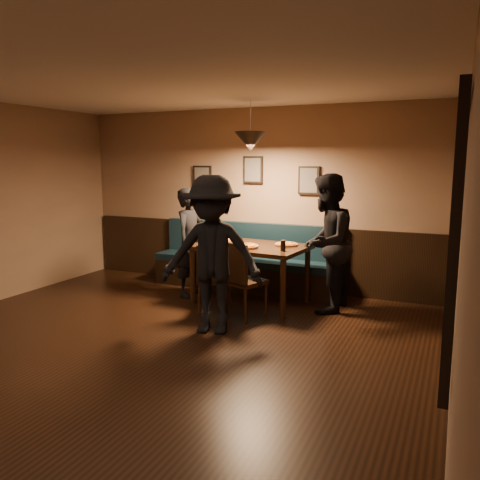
# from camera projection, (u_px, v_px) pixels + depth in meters

# --- Properties ---
(floor) EXTENTS (7.00, 7.00, 0.00)m
(floor) POSITION_uv_depth(u_px,v_px,m) (117.00, 366.00, 4.82)
(floor) COLOR black
(floor) RESTS_ON ground
(ceiling) EXTENTS (7.00, 7.00, 0.00)m
(ceiling) POSITION_uv_depth(u_px,v_px,m) (104.00, 69.00, 4.38)
(ceiling) COLOR silver
(ceiling) RESTS_ON ground
(wall_back) EXTENTS (6.00, 0.00, 6.00)m
(wall_back) POSITION_uv_depth(u_px,v_px,m) (254.00, 198.00, 7.75)
(wall_back) COLOR #8C704F
(wall_back) RESTS_ON ground
(wall_right) EXTENTS (0.00, 7.00, 7.00)m
(wall_right) POSITION_uv_depth(u_px,v_px,m) (461.00, 247.00, 3.39)
(wall_right) COLOR #8C704F
(wall_right) RESTS_ON ground
(wainscot) EXTENTS (5.88, 0.06, 1.00)m
(wainscot) POSITION_uv_depth(u_px,v_px,m) (253.00, 255.00, 7.87)
(wainscot) COLOR black
(wainscot) RESTS_ON ground
(booth_bench) EXTENTS (3.00, 0.60, 1.00)m
(booth_bench) POSITION_uv_depth(u_px,v_px,m) (246.00, 258.00, 7.63)
(booth_bench) COLOR #0F232D
(booth_bench) RESTS_ON ground
(window_frame) EXTENTS (0.06, 2.56, 1.86)m
(window_frame) POSITION_uv_depth(u_px,v_px,m) (456.00, 224.00, 3.84)
(window_frame) COLOR black
(window_frame) RESTS_ON wall_right
(window_glass) EXTENTS (0.00, 2.40, 2.40)m
(window_glass) POSITION_uv_depth(u_px,v_px,m) (452.00, 224.00, 3.85)
(window_glass) COLOR black
(window_glass) RESTS_ON wall_right
(picture_left) EXTENTS (0.32, 0.04, 0.42)m
(picture_left) POSITION_uv_depth(u_px,v_px,m) (202.00, 179.00, 8.04)
(picture_left) COLOR black
(picture_left) RESTS_ON wall_back
(picture_center) EXTENTS (0.32, 0.04, 0.42)m
(picture_center) POSITION_uv_depth(u_px,v_px,m) (253.00, 170.00, 7.66)
(picture_center) COLOR black
(picture_center) RESTS_ON wall_back
(picture_right) EXTENTS (0.32, 0.04, 0.42)m
(picture_right) POSITION_uv_depth(u_px,v_px,m) (309.00, 180.00, 7.32)
(picture_right) COLOR black
(picture_right) RESTS_ON wall_back
(pendant_lamp) EXTENTS (0.44, 0.44, 0.25)m
(pendant_lamp) POSITION_uv_depth(u_px,v_px,m) (251.00, 141.00, 6.62)
(pendant_lamp) COLOR black
(pendant_lamp) RESTS_ON ceiling
(dining_table) EXTENTS (1.63, 1.13, 0.83)m
(dining_table) POSITION_uv_depth(u_px,v_px,m) (250.00, 274.00, 6.91)
(dining_table) COLOR black
(dining_table) RESTS_ON floor
(chair_near_left) EXTENTS (0.51, 0.51, 0.93)m
(chair_near_left) POSITION_uv_depth(u_px,v_px,m) (215.00, 278.00, 6.47)
(chair_near_left) COLOR black
(chair_near_left) RESTS_ON floor
(chair_near_right) EXTENTS (0.56, 0.56, 0.99)m
(chair_near_right) POSITION_uv_depth(u_px,v_px,m) (245.00, 280.00, 6.24)
(chair_near_right) COLOR black
(chair_near_right) RESTS_ON floor
(diner_left) EXTENTS (0.41, 0.60, 1.60)m
(diner_left) POSITION_uv_depth(u_px,v_px,m) (190.00, 242.00, 7.23)
(diner_left) COLOR black
(diner_left) RESTS_ON floor
(diner_right) EXTENTS (0.72, 0.91, 1.83)m
(diner_right) POSITION_uv_depth(u_px,v_px,m) (326.00, 243.00, 6.47)
(diner_right) COLOR black
(diner_right) RESTS_ON floor
(diner_front) EXTENTS (1.30, 0.92, 1.83)m
(diner_front) POSITION_uv_depth(u_px,v_px,m) (212.00, 255.00, 5.64)
(diner_front) COLOR black
(diner_front) RESTS_ON floor
(pizza_a) EXTENTS (0.39, 0.39, 0.04)m
(pizza_a) POSITION_uv_depth(u_px,v_px,m) (226.00, 240.00, 7.14)
(pizza_a) COLOR orange
(pizza_a) RESTS_ON dining_table
(pizza_b) EXTENTS (0.40, 0.40, 0.04)m
(pizza_b) POSITION_uv_depth(u_px,v_px,m) (245.00, 246.00, 6.63)
(pizza_b) COLOR #D25F27
(pizza_b) RESTS_ON dining_table
(pizza_c) EXTENTS (0.39, 0.39, 0.04)m
(pizza_c) POSITION_uv_depth(u_px,v_px,m) (286.00, 244.00, 6.80)
(pizza_c) COLOR orange
(pizza_c) RESTS_ON dining_table
(soda_glass) EXTENTS (0.08, 0.08, 0.14)m
(soda_glass) POSITION_uv_depth(u_px,v_px,m) (283.00, 246.00, 6.37)
(soda_glass) COLOR black
(soda_glass) RESTS_ON dining_table
(tabasco_bottle) EXTENTS (0.03, 0.03, 0.12)m
(tabasco_bottle) POSITION_uv_depth(u_px,v_px,m) (284.00, 244.00, 6.59)
(tabasco_bottle) COLOR #9C0508
(tabasco_bottle) RESTS_ON dining_table
(napkin_a) EXTENTS (0.22, 0.22, 0.01)m
(napkin_a) POSITION_uv_depth(u_px,v_px,m) (221.00, 239.00, 7.32)
(napkin_a) COLOR #1C6C35
(napkin_a) RESTS_ON dining_table
(napkin_b) EXTENTS (0.17, 0.17, 0.01)m
(napkin_b) POSITION_uv_depth(u_px,v_px,m) (206.00, 246.00, 6.77)
(napkin_b) COLOR #1C691F
(napkin_b) RESTS_ON dining_table
(cutlery_set) EXTENTS (0.17, 0.03, 0.00)m
(cutlery_set) POSITION_uv_depth(u_px,v_px,m) (234.00, 249.00, 6.49)
(cutlery_set) COLOR #BBBCC0
(cutlery_set) RESTS_ON dining_table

